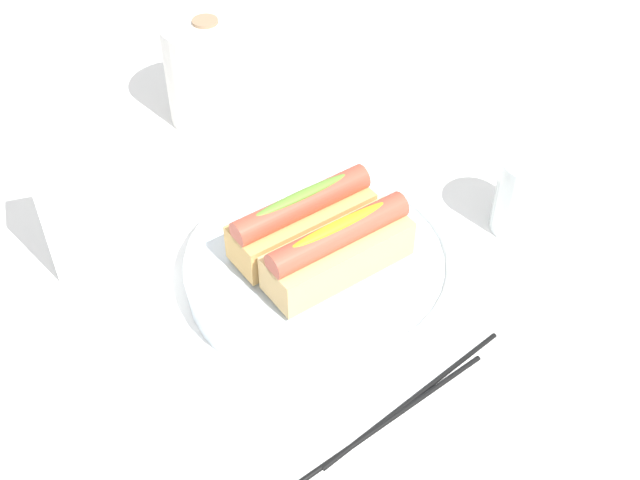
% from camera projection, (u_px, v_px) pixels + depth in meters
% --- Properties ---
extents(ground_plane, '(2.40, 2.40, 0.00)m').
position_uv_depth(ground_plane, '(299.00, 287.00, 0.84)').
color(ground_plane, white).
extents(serving_bowl, '(0.27, 0.27, 0.04)m').
position_uv_depth(serving_bowl, '(320.00, 266.00, 0.83)').
color(serving_bowl, silver).
rests_on(serving_bowl, ground_plane).
extents(hotdog_front, '(0.16, 0.08, 0.06)m').
position_uv_depth(hotdog_front, '(339.00, 249.00, 0.79)').
color(hotdog_front, '#DBB270').
rests_on(hotdog_front, serving_bowl).
extents(hotdog_back, '(0.16, 0.08, 0.06)m').
position_uv_depth(hotdog_back, '(302.00, 220.00, 0.82)').
color(hotdog_back, tan).
rests_on(hotdog_back, serving_bowl).
extents(water_glass, '(0.07, 0.07, 0.09)m').
position_uv_depth(water_glass, '(527.00, 199.00, 0.88)').
color(water_glass, white).
rests_on(water_glass, ground_plane).
extents(paper_towel_roll, '(0.11, 0.11, 0.13)m').
position_uv_depth(paper_towel_roll, '(210.00, 71.00, 1.01)').
color(paper_towel_roll, white).
rests_on(paper_towel_roll, ground_plane).
extents(napkin_box, '(0.11, 0.06, 0.15)m').
position_uv_depth(napkin_box, '(99.00, 203.00, 0.82)').
color(napkin_box, white).
rests_on(napkin_box, ground_plane).
extents(chopstick_near, '(0.21, 0.07, 0.01)m').
position_uv_depth(chopstick_near, '(415.00, 396.00, 0.74)').
color(chopstick_near, black).
rests_on(chopstick_near, ground_plane).
extents(chopstick_far, '(0.21, 0.06, 0.01)m').
position_uv_depth(chopstick_far, '(391.00, 418.00, 0.72)').
color(chopstick_far, black).
rests_on(chopstick_far, ground_plane).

